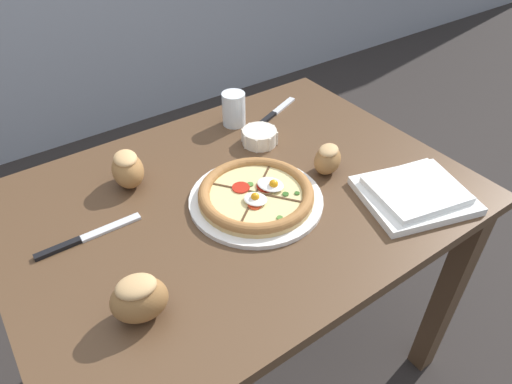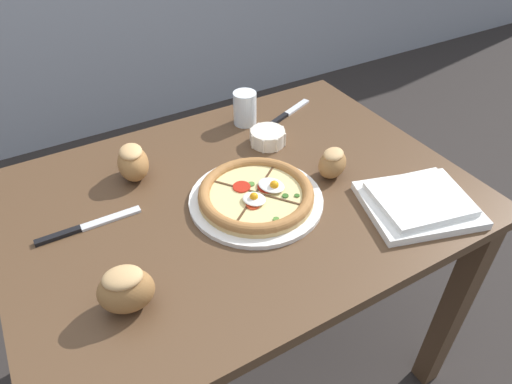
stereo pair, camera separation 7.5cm
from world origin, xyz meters
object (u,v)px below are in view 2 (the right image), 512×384
Objects in this scene: napkin_folded at (419,203)px; knife_spare at (289,113)px; dining_table at (240,228)px; water_glass at (245,110)px; ramekin_bowl at (268,137)px; bread_piece_mid at (126,289)px; pizza at (256,195)px; bread_piece_near at (133,162)px; bread_piece_far at (332,163)px; knife_main at (88,226)px.

knife_spare is (-0.02, 0.53, -0.01)m from napkin_folded.
water_glass reaches higher than dining_table.
ramekin_bowl is 0.62m from bread_piece_mid.
pizza is 0.37m from water_glass.
knife_spare is (0.15, 0.11, -0.02)m from ramekin_bowl.
pizza reaches higher than dining_table.
ramekin_bowl reaches higher than napkin_folded.
pizza is at bearing -114.88° from water_glass.
napkin_folded is at bearing -109.97° from knife_spare.
bread_piece_near is 1.09× the size of bread_piece_far.
dining_table is at bearing -162.27° from knife_spare.
bread_piece_mid is 0.81m from knife_spare.
knife_main is at bearing 163.20° from pizza.
bread_piece_mid is 0.52× the size of knife_main.
bread_piece_near is at bearing 69.96° from bread_piece_mid.
pizza is 0.39m from bread_piece_mid.
bread_piece_mid is 0.70m from water_glass.
knife_main is (-0.37, 0.11, -0.02)m from pizza.
water_glass is at bearing 89.99° from ramekin_bowl.
bread_piece_mid is at bearing -86.31° from knife_main.
ramekin_bowl is at bearing 10.28° from knife_main.
bread_piece_near is at bearing 39.86° from knife_main.
bread_piece_far is 0.45× the size of knife_main.
knife_spare is (0.08, 0.32, -0.04)m from bread_piece_far.
bread_piece_far reaches higher than ramekin_bowl.
ramekin_bowl is 0.35× the size of napkin_folded.
bread_piece_far reaches higher than napkin_folded.
water_glass is at bearing 14.42° from bread_piece_near.
bread_piece_mid is (-0.36, -0.14, 0.03)m from pizza.
bread_piece_mid reaches higher than dining_table.
bread_piece_mid is at bearing -167.23° from knife_spare.
dining_table is 10.59× the size of bread_piece_far.
napkin_folded is at bearing -73.28° from water_glass.
bread_piece_far is 0.34m from knife_spare.
water_glass is at bearing 65.12° from pizza.
pizza is 2.64× the size of bread_piece_mid.
bread_piece_far is at bearing -79.35° from water_glass.
pizza is 0.38m from napkin_folded.
bread_piece_mid is at bearing -166.71° from bread_piece_far.
pizza is 1.07× the size of napkin_folded.
ramekin_bowl is 0.45m from napkin_folded.
bread_piece_far reaches higher than pizza.
pizza is at bearing -16.31° from knife_main.
bread_piece_mid is 0.26m from knife_main.
knife_spare is at bearing -7.84° from water_glass.
bread_piece_near is at bearing 132.59° from pizza.
knife_spare is at bearing 17.22° from knife_main.
bread_piece_near reaches higher than ramekin_bowl.
bread_piece_near reaches higher than bread_piece_far.
bread_piece_near is at bearing 174.68° from ramekin_bowl.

